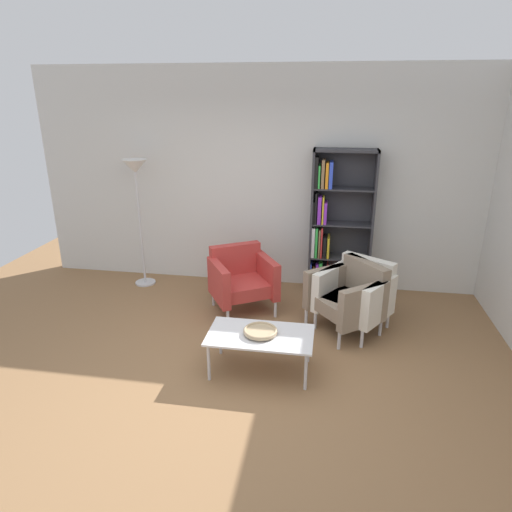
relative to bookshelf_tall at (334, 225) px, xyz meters
The scene contains 9 objects.
ground_plane 2.58m from the bookshelf_tall, 111.68° to the right, with size 8.32×8.32×0.00m, color olive.
plaster_back_panel 1.06m from the bookshelf_tall, 166.38° to the left, with size 6.40×0.12×2.90m, color silver.
bookshelf_tall is the anchor object (origin of this frame).
coffee_table_low 2.21m from the bookshelf_tall, 107.56° to the right, with size 1.00×0.56×0.40m.
decorative_bowl 2.19m from the bookshelf_tall, 107.56° to the right, with size 0.32×0.32×0.05m.
armchair_near_window 1.42m from the bookshelf_tall, 144.78° to the right, with size 0.94×0.92×0.78m.
armchair_by_bookshelf 1.19m from the bookshelf_tall, 79.23° to the right, with size 0.94×0.95×0.78m.
armchair_spare_guest 1.14m from the bookshelf_tall, 73.56° to the right, with size 0.94×0.92×0.78m.
floor_lamp_torchiere 2.65m from the bookshelf_tall, behind, with size 0.32×0.32×1.74m.
Camera 1 is at (0.82, -3.50, 2.55)m, focal length 31.58 mm.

